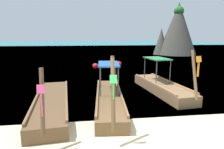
# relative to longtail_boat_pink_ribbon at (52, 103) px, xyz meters

# --- Properties ---
(ground) EXTENTS (120.00, 120.00, 0.00)m
(ground) POSITION_rel_longtail_boat_pink_ribbon_xyz_m (2.71, -3.55, -0.26)
(ground) COLOR beige
(sea_water) EXTENTS (120.00, 120.00, 0.00)m
(sea_water) POSITION_rel_longtail_boat_pink_ribbon_xyz_m (2.71, 58.49, -0.26)
(sea_water) COLOR #147A89
(sea_water) RESTS_ON ground
(longtail_boat_pink_ribbon) EXTENTS (1.92, 6.58, 2.28)m
(longtail_boat_pink_ribbon) POSITION_rel_longtail_boat_pink_ribbon_xyz_m (0.00, 0.00, 0.00)
(longtail_boat_pink_ribbon) COLOR brown
(longtail_boat_pink_ribbon) RESTS_ON ground
(longtail_boat_green_ribbon) EXTENTS (1.60, 6.54, 2.57)m
(longtail_boat_green_ribbon) POSITION_rel_longtail_boat_pink_ribbon_xyz_m (2.54, 0.16, 0.05)
(longtail_boat_green_ribbon) COLOR brown
(longtail_boat_green_ribbon) RESTS_ON ground
(longtail_boat_orange_ribbon) EXTENTS (1.79, 5.79, 2.57)m
(longtail_boat_orange_ribbon) POSITION_rel_longtail_boat_pink_ribbon_xyz_m (5.69, 1.83, 0.07)
(longtail_boat_orange_ribbon) COLOR olive
(longtail_boat_orange_ribbon) RESTS_ON ground
(karst_rock) EXTENTS (6.89, 6.24, 8.44)m
(karst_rock) POSITION_rel_longtail_boat_pink_ribbon_xyz_m (16.44, 23.44, 3.84)
(karst_rock) COLOR #47443D
(karst_rock) RESTS_ON ground
(mooring_buoy_near) EXTENTS (0.56, 0.56, 0.56)m
(mooring_buoy_near) POSITION_rel_longtail_boat_pink_ribbon_xyz_m (2.38, 10.31, 0.02)
(mooring_buoy_near) COLOR red
(mooring_buoy_near) RESTS_ON sea_water
(mooring_buoy_far) EXTENTS (0.55, 0.55, 0.55)m
(mooring_buoy_far) POSITION_rel_longtail_boat_pink_ribbon_xyz_m (4.86, 11.47, 0.02)
(mooring_buoy_far) COLOR red
(mooring_buoy_far) RESTS_ON sea_water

